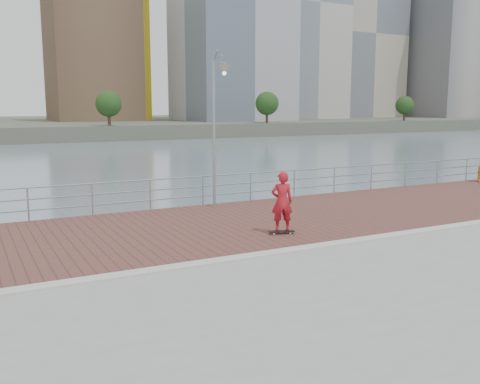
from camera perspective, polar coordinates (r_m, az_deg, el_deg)
name	(u,v)px	position (r m, az deg, el deg)	size (l,w,h in m)	color
water	(276,328)	(14.38, 3.81, -14.25)	(400.00, 400.00, 0.00)	slate
seawall	(425,377)	(10.44, 19.09, -18.19)	(40.00, 24.00, 2.00)	gray
brick_lane	(216,225)	(16.79, -2.54, -3.58)	(40.00, 6.80, 0.02)	brown
curb	(276,252)	(13.70, 3.90, -6.44)	(40.00, 0.40, 0.06)	#B7B5AD
guardrail	(177,189)	(19.74, -6.74, 0.31)	(39.06, 0.06, 1.13)	#8C9EA8
street_lamp	(218,103)	(19.18, -2.33, 9.51)	(0.39, 1.14, 5.39)	gray
skateboard	(282,232)	(15.68, 4.46, -4.22)	(0.77, 0.43, 0.09)	black
skateboarder	(282,202)	(15.50, 4.50, -1.02)	(0.64, 0.42, 1.74)	#B01723
skyline	(145,13)	(122.75, -10.14, 18.30)	(233.00, 41.00, 63.65)	#ADA38E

